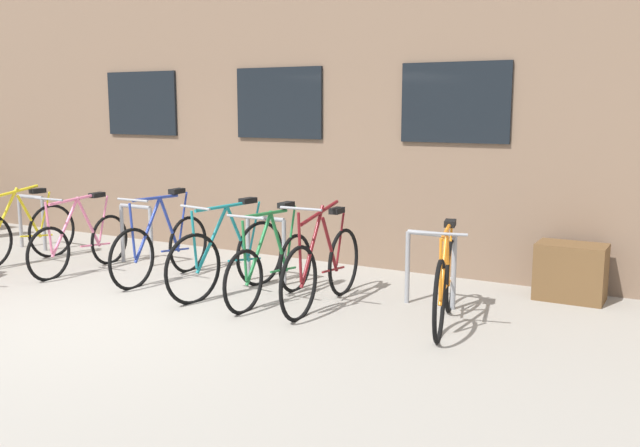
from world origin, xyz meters
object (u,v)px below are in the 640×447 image
(bicycle_pink, at_px, (81,242))
(planter_box, at_px, (571,272))
(bicycle_teal, at_px, (228,257))
(bicycle_green, at_px, (271,266))
(bicycle_blue, at_px, (162,247))
(bicycle_orange, at_px, (445,283))
(bicycle_yellow, at_px, (20,233))
(bicycle_maroon, at_px, (323,268))

(bicycle_pink, xyz_separation_m, planter_box, (5.53, 1.58, -0.06))
(bicycle_teal, relative_size, planter_box, 2.47)
(bicycle_teal, xyz_separation_m, bicycle_green, (0.58, -0.04, -0.03))
(bicycle_blue, bearing_deg, bicycle_teal, -6.28)
(bicycle_orange, xyz_separation_m, bicycle_green, (-1.86, -0.12, -0.02))
(bicycle_teal, distance_m, bicycle_yellow, 3.27)
(bicycle_green, height_order, planter_box, bicycle_green)
(bicycle_pink, relative_size, planter_box, 2.36)
(bicycle_pink, bearing_deg, bicycle_maroon, 1.86)
(bicycle_yellow, bearing_deg, bicycle_teal, 1.74)
(bicycle_maroon, relative_size, bicycle_green, 1.09)
(bicycle_orange, distance_m, planter_box, 1.70)
(bicycle_green, bearing_deg, bicycle_maroon, 10.55)
(bicycle_pink, height_order, bicycle_teal, bicycle_teal)
(bicycle_pink, height_order, bicycle_blue, bicycle_blue)
(bicycle_pink, distance_m, bicycle_orange, 4.66)
(bicycle_maroon, relative_size, planter_box, 2.53)
(bicycle_pink, height_order, bicycle_maroon, bicycle_maroon)
(bicycle_teal, relative_size, bicycle_maroon, 0.97)
(bicycle_orange, bearing_deg, bicycle_yellow, -178.16)
(bicycle_maroon, bearing_deg, planter_box, 34.18)
(bicycle_yellow, bearing_deg, planter_box, 13.96)
(bicycle_yellow, xyz_separation_m, planter_box, (6.58, 1.64, -0.09))
(bicycle_green, bearing_deg, bicycle_yellow, -179.13)
(planter_box, bearing_deg, bicycle_orange, -120.98)
(bicycle_orange, bearing_deg, bicycle_teal, -178.04)
(bicycle_pink, relative_size, bicycle_maroon, 0.93)
(bicycle_pink, relative_size, bicycle_yellow, 0.98)
(bicycle_teal, bearing_deg, bicycle_green, -4.01)
(bicycle_green, bearing_deg, bicycle_orange, 3.83)
(bicycle_pink, distance_m, bicycle_green, 2.80)
(bicycle_teal, xyz_separation_m, planter_box, (3.31, 1.54, -0.10))
(bicycle_yellow, bearing_deg, bicycle_pink, 2.95)
(bicycle_pink, bearing_deg, bicycle_yellow, -177.05)
(bicycle_teal, relative_size, bicycle_blue, 1.03)
(planter_box, bearing_deg, bicycle_yellow, -166.04)
(bicycle_yellow, bearing_deg, bicycle_orange, 1.84)
(bicycle_yellow, distance_m, planter_box, 6.78)
(bicycle_maroon, height_order, bicycle_orange, bicycle_maroon)
(bicycle_blue, distance_m, bicycle_green, 1.64)
(bicycle_teal, bearing_deg, planter_box, 24.91)
(bicycle_pink, relative_size, bicycle_orange, 0.99)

